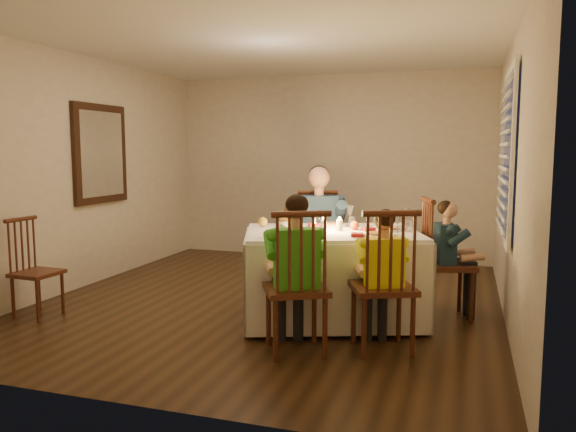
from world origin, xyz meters
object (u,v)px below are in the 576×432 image
(adult, at_px, (318,296))
(child_green, at_px, (296,352))
(chair_near_left, at_px, (296,352))
(chair_adult, at_px, (318,296))
(child_teal, at_px, (446,317))
(chair_near_right, at_px, (382,350))
(dining_table, at_px, (332,257))
(serving_bowl, at_px, (288,223))
(child_yellow, at_px, (382,350))
(chair_end, at_px, (446,317))
(chair_extra, at_px, (39,316))

(adult, distance_m, child_green, 1.69)
(chair_near_left, bearing_deg, chair_adult, -109.56)
(child_teal, bearing_deg, chair_near_right, 140.23)
(adult, bearing_deg, dining_table, -85.25)
(child_green, bearing_deg, adult, -109.56)
(chair_adult, distance_m, child_teal, 1.38)
(dining_table, distance_m, chair_near_left, 1.08)
(adult, bearing_deg, chair_near_left, -99.68)
(chair_adult, height_order, serving_bowl, serving_bowl)
(dining_table, bearing_deg, chair_near_left, -114.19)
(adult, height_order, child_yellow, adult)
(chair_end, relative_size, child_green, 0.91)
(chair_adult, relative_size, chair_near_left, 1.00)
(chair_extra, bearing_deg, child_yellow, -85.44)
(chair_extra, bearing_deg, chair_near_left, -90.51)
(dining_table, distance_m, chair_end, 1.22)
(dining_table, bearing_deg, serving_bowl, 138.11)
(chair_near_left, relative_size, chair_near_right, 1.00)
(child_yellow, xyz_separation_m, child_teal, (0.44, 1.05, 0.00))
(chair_extra, distance_m, adult, 2.76)
(chair_adult, distance_m, chair_near_left, 1.69)
(chair_near_right, xyz_separation_m, child_teal, (0.44, 1.05, 0.00))
(dining_table, relative_size, chair_near_left, 1.67)
(adult, relative_size, child_green, 1.13)
(chair_near_left, bearing_deg, dining_table, -122.63)
(chair_end, bearing_deg, chair_near_right, 140.23)
(dining_table, height_order, child_yellow, dining_table)
(dining_table, bearing_deg, child_teal, 1.19)
(chair_near_right, relative_size, child_teal, 1.02)
(chair_adult, bearing_deg, child_teal, -34.22)
(child_green, distance_m, child_teal, 1.68)
(chair_near_left, relative_size, child_teal, 1.02)
(dining_table, relative_size, chair_near_right, 1.67)
(chair_near_left, height_order, child_green, child_green)
(chair_near_right, height_order, adult, adult)
(child_green, relative_size, serving_bowl, 5.53)
(chair_end, xyz_separation_m, child_yellow, (-0.44, -1.05, 0.00))
(child_teal, distance_m, serving_bowl, 1.72)
(serving_bowl, bearing_deg, dining_table, -22.12)
(chair_near_right, relative_size, chair_extra, 1.20)
(dining_table, height_order, chair_adult, dining_table)
(chair_end, distance_m, adult, 1.38)
(dining_table, relative_size, child_yellow, 1.68)
(chair_adult, bearing_deg, chair_near_left, -99.68)
(child_green, distance_m, child_yellow, 0.67)
(chair_near_left, bearing_deg, chair_near_right, 172.95)
(chair_adult, distance_m, chair_end, 1.38)
(chair_near_left, distance_m, chair_end, 1.68)
(chair_adult, distance_m, chair_near_right, 1.67)
(chair_adult, relative_size, chair_extra, 1.20)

